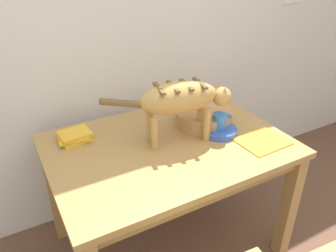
{
  "coord_description": "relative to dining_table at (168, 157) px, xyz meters",
  "views": [
    {
      "loc": [
        -0.71,
        -0.14,
        1.64
      ],
      "look_at": [
        -0.01,
        1.13,
        0.83
      ],
      "focal_mm": 35.39,
      "sensor_mm": 36.0,
      "label": 1
    }
  ],
  "objects": [
    {
      "name": "wall_rear",
      "position": [
        0.01,
        0.58,
        0.61
      ],
      "size": [
        5.35,
        0.11,
        2.5
      ],
      "color": "silver",
      "rests_on": "ground_plane"
    },
    {
      "name": "dining_table",
      "position": [
        0.0,
        0.0,
        0.0
      ],
      "size": [
        1.21,
        0.86,
        0.73
      ],
      "color": "#AF8348",
      "rests_on": "ground_plane"
    },
    {
      "name": "cat",
      "position": [
        0.07,
        -0.01,
        0.32
      ],
      "size": [
        0.66,
        0.22,
        0.32
      ],
      "rotation": [
        0.0,
        0.0,
        -1.74
      ],
      "color": "tan",
      "rests_on": "dining_table"
    },
    {
      "name": "saucer_bowl",
      "position": [
        0.29,
        -0.04,
        0.11
      ],
      "size": [
        0.2,
        0.2,
        0.03
      ],
      "primitive_type": "cylinder",
      "color": "#3556B6",
      "rests_on": "dining_table"
    },
    {
      "name": "coffee_mug",
      "position": [
        0.29,
        -0.04,
        0.16
      ],
      "size": [
        0.12,
        0.08,
        0.08
      ],
      "color": "#3473C9",
      "rests_on": "saucer_bowl"
    },
    {
      "name": "magazine",
      "position": [
        0.44,
        -0.23,
        0.09
      ],
      "size": [
        0.26,
        0.21,
        0.01
      ],
      "primitive_type": "cube",
      "rotation": [
        0.0,
        0.0,
        0.04
      ],
      "color": "#F9A52C",
      "rests_on": "dining_table"
    },
    {
      "name": "book_stack",
      "position": [
        -0.41,
        0.26,
        0.11
      ],
      "size": [
        0.18,
        0.15,
        0.05
      ],
      "color": "yellow",
      "rests_on": "dining_table"
    },
    {
      "name": "wicker_basket",
      "position": [
        0.28,
        0.09,
        0.13
      ],
      "size": [
        0.32,
        0.32,
        0.08
      ],
      "color": "tan",
      "rests_on": "dining_table"
    }
  ]
}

